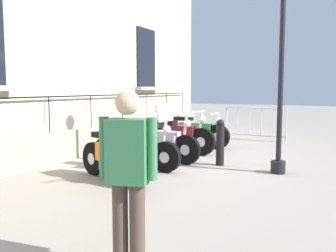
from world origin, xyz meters
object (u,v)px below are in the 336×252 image
Objects in this scene: motorcycle_maroon at (178,136)px; motorcycle_blue at (136,148)px; crowd_barrier at (255,122)px; lamppost at (282,49)px; pedestrian_standing at (128,171)px; motorcycle_orange at (114,158)px; bollard at (220,142)px; motorcycle_green at (194,132)px; motorcycle_silver at (161,142)px.

motorcycle_blue is at bearing -90.56° from motorcycle_maroon.
motorcycle_maroon reaches higher than crowd_barrier.
pedestrian_standing is (-0.58, -4.50, -1.47)m from lamppost.
motorcycle_orange is at bearing -81.35° from motorcycle_blue.
motorcycle_orange is at bearing -121.38° from bollard.
motorcycle_blue reaches higher than motorcycle_maroon.
pedestrian_standing is at bearing -84.51° from crowd_barrier.
crowd_barrier is at bearing 76.79° from motorcycle_blue.
motorcycle_maroon is 0.98× the size of motorcycle_green.
motorcycle_green is 7.04m from pedestrian_standing.
pedestrian_standing is (0.86, -8.91, 0.35)m from crowd_barrier.
motorcycle_blue reaches higher than motorcycle_green.
motorcycle_maroon is 3.51m from crowd_barrier.
motorcycle_silver is 2.07× the size of bollard.
motorcycle_silver is 2.13m from motorcycle_green.
motorcycle_orange is at bearing -87.42° from motorcycle_maroon.
motorcycle_green is 3.96m from lamppost.
lamppost is (2.64, -2.21, 1.96)m from motorcycle_green.
motorcycle_orange is 0.42× the size of lamppost.
bollard reaches higher than motorcycle_green.
motorcycle_maroon is 0.46× the size of lamppost.
pedestrian_standing reaches higher than motorcycle_green.
pedestrian_standing is at bearing -69.73° from motorcycle_maroon.
motorcycle_maroon is (-0.05, 1.04, 0.01)m from motorcycle_silver.
pedestrian_standing is at bearing -66.17° from motorcycle_silver.
motorcycle_orange is 4.11m from motorcycle_green.
bollard is at bearing 36.85° from motorcycle_blue.
pedestrian_standing is (2.02, -4.58, 0.49)m from motorcycle_silver.
pedestrian_standing reaches higher than motorcycle_maroon.
motorcycle_orange is 0.92× the size of crowd_barrier.
motorcycle_silver is 1.01× the size of motorcycle_maroon.
motorcycle_green is 2.08× the size of bollard.
crowd_barrier reaches higher than bollard.
bollard is at bearing -55.16° from motorcycle_green.
motorcycle_silver is at bearing 178.20° from lamppost.
pedestrian_standing reaches higher than bollard.
motorcycle_blue is at bearing 98.65° from motorcycle_orange.
motorcycle_maroon is at bearing 92.96° from motorcycle_silver.
motorcycle_orange is 0.89× the size of motorcycle_blue.
motorcycle_maroon is at bearing -91.05° from motorcycle_green.
motorcycle_orange is at bearing -88.38° from motorcycle_green.
motorcycle_blue is 2.06× the size of bollard.
motorcycle_orange reaches higher than motorcycle_green.
motorcycle_blue is 3.08m from motorcycle_green.
crowd_barrier is at bearing 61.39° from motorcycle_green.
motorcycle_blue reaches higher than motorcycle_silver.
motorcycle_silver is 1.26× the size of pedestrian_standing.
bollard is (1.40, -2.01, 0.08)m from motorcycle_green.
motorcycle_maroon is 2.04× the size of bollard.
motorcycle_silver reaches higher than motorcycle_maroon.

